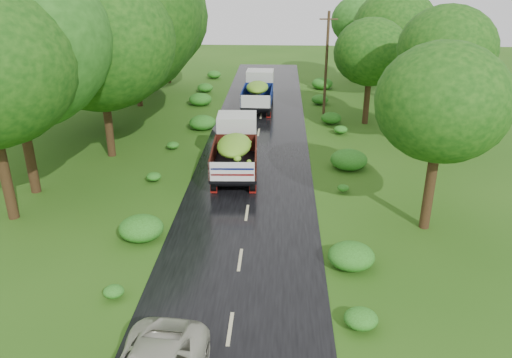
{
  "coord_description": "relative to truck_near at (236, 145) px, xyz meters",
  "views": [
    {
      "loc": [
        1.44,
        -12.51,
        10.6
      ],
      "look_at": [
        0.42,
        8.06,
        1.7
      ],
      "focal_mm": 35.0,
      "sensor_mm": 36.0,
      "label": 1
    }
  ],
  "objects": [
    {
      "name": "shrubs",
      "position": [
        0.94,
        1.0,
        -1.18
      ],
      "size": [
        11.9,
        44.0,
        0.7
      ],
      "color": "#235915",
      "rests_on": "ground"
    },
    {
      "name": "ground",
      "position": [
        0.94,
        -13.0,
        -1.53
      ],
      "size": [
        120.0,
        120.0,
        0.0
      ],
      "primitive_type": "plane",
      "color": "#214D10",
      "rests_on": "ground"
    },
    {
      "name": "road_lines",
      "position": [
        0.94,
        -7.0,
        -1.51
      ],
      "size": [
        0.12,
        69.6,
        0.0
      ],
      "color": "#BFB78C",
      "rests_on": "road"
    },
    {
      "name": "utility_pole",
      "position": [
        5.72,
        11.83,
        2.36
      ],
      "size": [
        1.32,
        0.22,
        7.55
      ],
      "rotation": [
        0.0,
        0.0,
        0.05
      ],
      "color": "#382616",
      "rests_on": "ground"
    },
    {
      "name": "trees_right",
      "position": [
        10.13,
        9.78,
        4.08
      ],
      "size": [
        6.45,
        32.67,
        7.73
      ],
      "color": "black",
      "rests_on": "ground"
    },
    {
      "name": "trees_left",
      "position": [
        -9.16,
        7.47,
        5.52
      ],
      "size": [
        6.42,
        31.83,
        10.45
      ],
      "color": "black",
      "rests_on": "ground"
    },
    {
      "name": "road",
      "position": [
        0.94,
        -8.0,
        -1.52
      ],
      "size": [
        6.5,
        80.0,
        0.02
      ],
      "primitive_type": "cube",
      "color": "black",
      "rests_on": "ground"
    },
    {
      "name": "truck_far",
      "position": [
        0.65,
        13.33,
        -0.04
      ],
      "size": [
        2.36,
        6.33,
        2.64
      ],
      "rotation": [
        0.0,
        0.0,
        -0.02
      ],
      "color": "black",
      "rests_on": "ground"
    },
    {
      "name": "truck_near",
      "position": [
        0.0,
        0.0,
        0.0
      ],
      "size": [
        2.53,
        6.52,
        2.71
      ],
      "rotation": [
        0.0,
        0.0,
        0.04
      ],
      "color": "black",
      "rests_on": "ground"
    }
  ]
}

